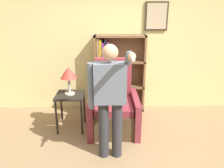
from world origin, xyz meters
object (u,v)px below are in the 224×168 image
person_standing (110,96)px  table_lamp (69,74)px  bookcase (114,75)px  armchair (113,109)px  side_table (70,100)px

person_standing → table_lamp: person_standing is taller
bookcase → table_lamp: bearing=-134.7°
armchair → table_lamp: size_ratio=2.51×
person_standing → side_table: (-0.71, 0.84, -0.40)m
person_standing → armchair: bearing=85.5°
armchair → person_standing: bearing=-94.5°
side_table → table_lamp: table_lamp is taller
side_table → bookcase: bearing=45.3°
bookcase → table_lamp: size_ratio=3.23×
bookcase → person_standing: 1.68m
bookcase → table_lamp: (-0.81, -0.82, 0.27)m
bookcase → person_standing: size_ratio=0.97×
table_lamp → side_table: bearing=116.6°
bookcase → side_table: bearing=-134.7°
bookcase → armchair: bearing=-92.4°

